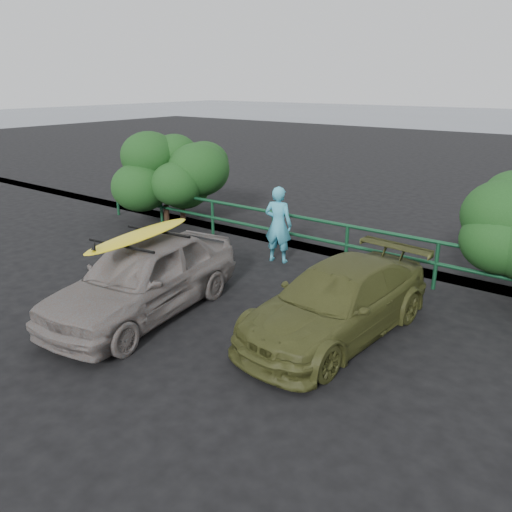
{
  "coord_description": "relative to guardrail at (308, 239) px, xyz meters",
  "views": [
    {
      "loc": [
        5.74,
        -4.71,
        4.02
      ],
      "look_at": [
        0.68,
        2.04,
        1.06
      ],
      "focal_mm": 35.0,
      "sensor_mm": 36.0,
      "label": 1
    }
  ],
  "objects": [
    {
      "name": "ground",
      "position": [
        0.0,
        -5.0,
        -0.52
      ],
      "size": [
        80.0,
        80.0,
        0.0
      ],
      "primitive_type": "plane",
      "color": "black"
    },
    {
      "name": "guardrail",
      "position": [
        0.0,
        0.0,
        0.0
      ],
      "size": [
        14.0,
        0.08,
        1.04
      ],
      "primitive_type": null,
      "color": "#144628",
      "rests_on": "ground"
    },
    {
      "name": "shrub_left",
      "position": [
        -4.8,
        0.4,
        0.76
      ],
      "size": [
        3.2,
        2.4,
        2.57
      ],
      "primitive_type": null,
      "color": "#1C491A",
      "rests_on": "ground"
    },
    {
      "name": "sedan",
      "position": [
        -0.86,
        -4.28,
        0.18
      ],
      "size": [
        2.19,
        4.32,
        1.41
      ],
      "primitive_type": "imported",
      "rotation": [
        0.0,
        0.0,
        0.13
      ],
      "color": "slate",
      "rests_on": "ground"
    },
    {
      "name": "olive_vehicle",
      "position": [
        2.31,
        -2.91,
        0.07
      ],
      "size": [
        2.07,
        4.22,
        1.18
      ],
      "primitive_type": "imported",
      "rotation": [
        0.0,
        0.0,
        -0.1
      ],
      "color": "#44471F",
      "rests_on": "ground"
    },
    {
      "name": "man",
      "position": [
        -0.5,
        -0.53,
        0.37
      ],
      "size": [
        0.73,
        0.56,
        1.79
      ],
      "primitive_type": "imported",
      "rotation": [
        0.0,
        0.0,
        3.36
      ],
      "color": "#45B0CF",
      "rests_on": "ground"
    },
    {
      "name": "roof_rack",
      "position": [
        -0.86,
        -4.28,
        0.91
      ],
      "size": [
        1.55,
        1.18,
        0.05
      ],
      "primitive_type": null,
      "rotation": [
        0.0,
        0.0,
        0.13
      ],
      "color": "black",
      "rests_on": "sedan"
    },
    {
      "name": "surfboard",
      "position": [
        -0.86,
        -4.28,
        0.97
      ],
      "size": [
        0.85,
        2.57,
        0.07
      ],
      "primitive_type": "ellipsoid",
      "rotation": [
        0.0,
        0.0,
        0.13
      ],
      "color": "yellow",
      "rests_on": "roof_rack"
    }
  ]
}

